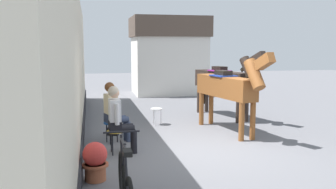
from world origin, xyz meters
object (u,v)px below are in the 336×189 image
at_px(seated_visitor_near, 118,116).
at_px(spare_stool_white, 156,111).
at_px(saddled_horse_far, 224,80).
at_px(satchel_bag, 113,131).
at_px(saddled_horse_near, 228,87).
at_px(leaning_bicycle, 125,187).
at_px(seated_visitor_far, 114,109).
at_px(flower_planter_near, 95,161).

height_order(seated_visitor_near, spare_stool_white, seated_visitor_near).
distance_m(saddled_horse_far, satchel_bag, 3.99).
height_order(saddled_horse_near, leaning_bicycle, saddled_horse_near).
xyz_separation_m(saddled_horse_near, leaning_bicycle, (-2.98, -4.09, -0.76)).
bearing_deg(satchel_bag, seated_visitor_far, 112.18).
relative_size(seated_visitor_far, leaning_bicycle, 0.79).
relative_size(seated_visitor_far, flower_planter_near, 2.17).
bearing_deg(spare_stool_white, satchel_bag, -141.82).
xyz_separation_m(spare_stool_white, satchel_bag, (-1.28, -1.01, -0.30)).
bearing_deg(leaning_bicycle, spare_stool_white, 75.52).
relative_size(seated_visitor_far, saddled_horse_far, 0.48).
distance_m(seated_visitor_far, saddled_horse_far, 4.20).
bearing_deg(flower_planter_near, seated_visitor_far, 78.77).
bearing_deg(leaning_bicycle, saddled_horse_far, 58.93).
bearing_deg(leaning_bicycle, saddled_horse_near, 53.87).
height_order(seated_visitor_far, leaning_bicycle, seated_visitor_far).
height_order(saddled_horse_near, spare_stool_white, saddled_horse_near).
height_order(saddled_horse_near, flower_planter_near, saddled_horse_near).
distance_m(seated_visitor_near, satchel_bag, 1.69).
distance_m(flower_planter_near, spare_stool_white, 4.37).
bearing_deg(seated_visitor_far, leaning_bicycle, -91.58).
bearing_deg(saddled_horse_far, saddled_horse_near, -108.15).
xyz_separation_m(seated_visitor_far, spare_stool_white, (1.29, 1.70, -0.38)).
distance_m(seated_visitor_far, saddled_horse_near, 2.93).
relative_size(saddled_horse_near, satchel_bag, 10.60).
bearing_deg(seated_visitor_near, saddled_horse_near, 23.76).
xyz_separation_m(seated_visitor_near, saddled_horse_near, (2.85, 1.25, 0.38)).
bearing_deg(seated_visitor_far, flower_planter_near, -101.23).
distance_m(spare_stool_white, satchel_bag, 1.66).
xyz_separation_m(seated_visitor_near, leaning_bicycle, (-0.13, -2.83, -0.38)).
bearing_deg(saddled_horse_far, leaning_bicycle, -121.07).
height_order(saddled_horse_far, satchel_bag, saddled_horse_far).
relative_size(saddled_horse_near, flower_planter_near, 4.64).
xyz_separation_m(flower_planter_near, satchel_bag, (0.47, 3.00, -0.23)).
height_order(seated_visitor_near, seated_visitor_far, same).
bearing_deg(spare_stool_white, saddled_horse_near, -39.34).
bearing_deg(flower_planter_near, satchel_bag, 81.12).
relative_size(seated_visitor_near, leaning_bicycle, 0.79).
height_order(seated_visitor_far, flower_planter_near, seated_visitor_far).
height_order(seated_visitor_near, flower_planter_near, seated_visitor_near).
relative_size(spare_stool_white, satchel_bag, 1.64).
bearing_deg(seated_visitor_near, leaning_bicycle, -92.72).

